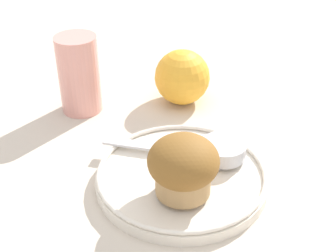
{
  "coord_description": "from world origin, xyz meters",
  "views": [
    {
      "loc": [
        -0.19,
        -0.42,
        0.37
      ],
      "look_at": [
        -0.01,
        0.04,
        0.06
      ],
      "focal_mm": 50.0,
      "sensor_mm": 36.0,
      "label": 1
    }
  ],
  "objects_px": {
    "orange_fruit": "(182,77)",
    "juice_glass": "(79,74)",
    "muffin": "(183,166)",
    "butter_knife": "(172,150)"
  },
  "relations": [
    {
      "from": "muffin",
      "to": "orange_fruit",
      "type": "relative_size",
      "value": 0.93
    },
    {
      "from": "butter_knife",
      "to": "muffin",
      "type": "bearing_deg",
      "value": -67.55
    },
    {
      "from": "muffin",
      "to": "butter_knife",
      "type": "relative_size",
      "value": 0.5
    },
    {
      "from": "muffin",
      "to": "juice_glass",
      "type": "xyz_separation_m",
      "value": [
        -0.06,
        0.26,
        0.0
      ]
    },
    {
      "from": "orange_fruit",
      "to": "butter_knife",
      "type": "bearing_deg",
      "value": -116.8
    },
    {
      "from": "butter_knife",
      "to": "orange_fruit",
      "type": "relative_size",
      "value": 1.86
    },
    {
      "from": "orange_fruit",
      "to": "juice_glass",
      "type": "distance_m",
      "value": 0.16
    },
    {
      "from": "butter_knife",
      "to": "orange_fruit",
      "type": "bearing_deg",
      "value": 97.53
    },
    {
      "from": "orange_fruit",
      "to": "juice_glass",
      "type": "relative_size",
      "value": 0.72
    },
    {
      "from": "juice_glass",
      "to": "orange_fruit",
      "type": "bearing_deg",
      "value": -12.18
    }
  ]
}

